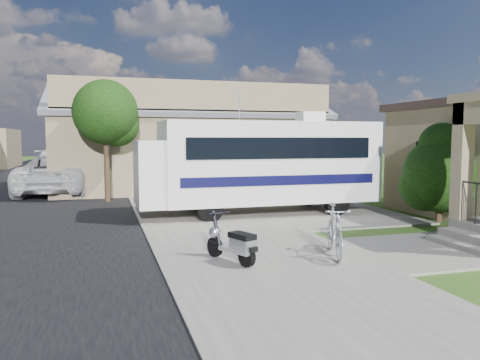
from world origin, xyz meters
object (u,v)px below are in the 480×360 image
object	(u,v)px
shrub	(441,172)
bicycle	(335,233)
scooter	(233,244)
garden_hose	(451,237)
motorhome	(260,163)
van	(56,165)
pickup_truck	(58,175)

from	to	relation	value
shrub	bicycle	distance (m)	5.68
scooter	bicycle	bearing A→B (deg)	-24.84
bicycle	garden_hose	xyz separation A→B (m)	(3.39, 0.68, -0.41)
motorhome	garden_hose	size ratio (longest dim) A/B	16.40
scooter	van	bearing A→B (deg)	80.22
pickup_truck	bicycle	bearing A→B (deg)	119.60
van	scooter	bearing A→B (deg)	-85.67
van	shrub	bearing A→B (deg)	-65.85
shrub	van	distance (m)	21.68
motorhome	scooter	xyz separation A→B (m)	(-2.42, -5.57, -1.22)
motorhome	bicycle	size ratio (longest dim) A/B	4.39
motorhome	pickup_truck	size ratio (longest dim) A/B	1.24
garden_hose	bicycle	bearing A→B (deg)	-168.64
shrub	scooter	xyz separation A→B (m)	(-6.89, -2.78, -1.03)
scooter	pickup_truck	xyz separation A→B (m)	(-4.17, 13.41, 0.42)
shrub	van	world-z (taller)	shrub
shrub	bicycle	world-z (taller)	shrub
motorhome	scooter	world-z (taller)	motorhome
motorhome	shrub	bearing A→B (deg)	-32.12
shrub	garden_hose	size ratio (longest dim) A/B	6.26
shrub	pickup_truck	world-z (taller)	shrub
motorhome	garden_hose	bearing A→B (deg)	-58.69
pickup_truck	scooter	bearing A→B (deg)	112.04
pickup_truck	van	xyz separation A→B (m)	(-0.77, 7.53, 0.04)
scooter	van	distance (m)	21.52
pickup_truck	garden_hose	distance (m)	16.03
motorhome	pickup_truck	world-z (taller)	motorhome
van	garden_hose	xyz separation A→B (m)	(10.39, -20.33, -0.77)
scooter	bicycle	distance (m)	2.07
shrub	pickup_truck	xyz separation A→B (m)	(-11.06, 10.63, -0.62)
motorhome	bicycle	world-z (taller)	motorhome
shrub	van	size ratio (longest dim) A/B	0.47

